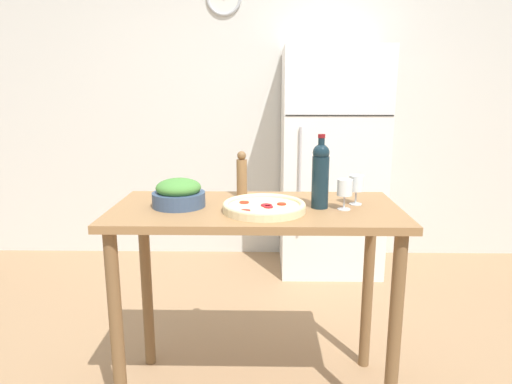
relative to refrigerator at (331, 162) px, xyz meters
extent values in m
cube|color=silver|center=(-0.58, 0.37, 0.41)|extent=(6.40, 0.06, 2.60)
cube|color=white|center=(0.00, 0.00, 0.00)|extent=(0.79, 0.63, 1.77)
cube|color=black|center=(0.00, -0.32, 0.39)|extent=(0.77, 0.01, 0.01)
cylinder|color=#B2B2B7|center=(-0.28, -0.34, -0.09)|extent=(0.02, 0.02, 0.80)
cube|color=olive|center=(-0.58, -1.65, 0.04)|extent=(1.28, 0.62, 0.03)
cylinder|color=brown|center=(-1.15, -1.90, -0.43)|extent=(0.06, 0.06, 0.91)
cylinder|color=brown|center=(0.00, -1.90, -0.43)|extent=(0.06, 0.06, 0.91)
cylinder|color=brown|center=(-1.15, -1.40, -0.43)|extent=(0.06, 0.06, 0.91)
cylinder|color=brown|center=(0.00, -1.40, -0.43)|extent=(0.06, 0.06, 0.91)
cylinder|color=#142833|center=(-0.29, -1.67, 0.18)|extent=(0.07, 0.07, 0.23)
sphere|color=#142833|center=(-0.29, -1.67, 0.31)|extent=(0.07, 0.07, 0.07)
cylinder|color=#142833|center=(-0.29, -1.67, 0.34)|extent=(0.03, 0.03, 0.06)
cylinder|color=maroon|center=(-0.29, -1.67, 0.38)|extent=(0.03, 0.03, 0.02)
cylinder|color=silver|center=(-0.19, -1.70, 0.06)|extent=(0.06, 0.06, 0.00)
cylinder|color=silver|center=(-0.19, -1.70, 0.09)|extent=(0.01, 0.01, 0.06)
cylinder|color=white|center=(-0.19, -1.70, 0.16)|extent=(0.07, 0.07, 0.07)
cylinder|color=maroon|center=(-0.19, -1.70, 0.13)|extent=(0.06, 0.06, 0.02)
cylinder|color=silver|center=(-0.12, -1.60, 0.06)|extent=(0.06, 0.06, 0.00)
cylinder|color=silver|center=(-0.12, -1.60, 0.09)|extent=(0.01, 0.01, 0.06)
cylinder|color=white|center=(-0.12, -1.60, 0.16)|extent=(0.07, 0.07, 0.07)
cylinder|color=maroon|center=(-0.12, -1.60, 0.13)|extent=(0.06, 0.06, 0.00)
cylinder|color=olive|center=(-0.65, -1.46, 0.15)|extent=(0.05, 0.05, 0.18)
sphere|color=brown|center=(-0.65, -1.46, 0.26)|extent=(0.04, 0.04, 0.04)
cylinder|color=#384C6B|center=(-0.92, -1.65, 0.09)|extent=(0.24, 0.24, 0.06)
ellipsoid|color=#478438|center=(-0.92, -1.65, 0.15)|extent=(0.20, 0.20, 0.08)
cylinder|color=beige|center=(-0.54, -1.73, 0.07)|extent=(0.36, 0.36, 0.03)
torus|color=beige|center=(-0.54, -1.73, 0.09)|extent=(0.36, 0.36, 0.02)
cylinder|color=#AE2E19|center=(-0.63, -1.69, 0.09)|extent=(0.04, 0.04, 0.01)
cylinder|color=red|center=(-0.53, -1.74, 0.09)|extent=(0.05, 0.05, 0.01)
cylinder|color=red|center=(-0.52, -1.77, 0.09)|extent=(0.04, 0.04, 0.01)
cylinder|color=#AE2914|center=(-0.46, -1.72, 0.09)|extent=(0.04, 0.04, 0.01)
cylinder|color=#B4281B|center=(-0.61, -1.83, 0.09)|extent=(0.04, 0.04, 0.01)
camera|label=1|loc=(-0.54, -3.62, 0.57)|focal=32.00mm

